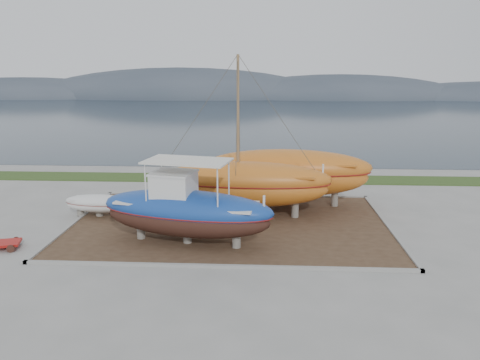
# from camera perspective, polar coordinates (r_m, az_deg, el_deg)

# --- Properties ---
(ground) EXTENTS (140.00, 140.00, 0.00)m
(ground) POSITION_cam_1_polar(r_m,az_deg,el_deg) (23.69, -2.01, -8.58)
(ground) COLOR gray
(ground) RESTS_ON ground
(dirt_patch) EXTENTS (18.00, 12.00, 0.06)m
(dirt_patch) POSITION_cam_1_polar(r_m,az_deg,el_deg) (27.41, -1.28, -5.38)
(dirt_patch) COLOR #422D1E
(dirt_patch) RESTS_ON ground
(curb_frame) EXTENTS (18.60, 12.60, 0.15)m
(curb_frame) POSITION_cam_1_polar(r_m,az_deg,el_deg) (27.40, -1.28, -5.29)
(curb_frame) COLOR gray
(curb_frame) RESTS_ON ground
(grass_strip) EXTENTS (44.00, 3.00, 0.08)m
(grass_strip) POSITION_cam_1_polar(r_m,az_deg,el_deg) (38.45, 0.01, 0.19)
(grass_strip) COLOR #284219
(grass_strip) RESTS_ON ground
(sea) EXTENTS (260.00, 100.00, 0.04)m
(sea) POSITION_cam_1_polar(r_m,az_deg,el_deg) (92.31, 1.82, 7.99)
(sea) COLOR #1A2834
(sea) RESTS_ON ground
(mountain_ridge) EXTENTS (200.00, 36.00, 20.00)m
(mountain_ridge) POSITION_cam_1_polar(r_m,az_deg,el_deg) (147.14, 2.31, 10.06)
(mountain_ridge) COLOR #333D49
(mountain_ridge) RESTS_ON ground
(blue_caique) EXTENTS (9.50, 4.60, 4.38)m
(blue_caique) POSITION_cam_1_polar(r_m,az_deg,el_deg) (23.98, -6.54, -2.69)
(blue_caique) COLOR #183F95
(blue_caique) RESTS_ON dirt_patch
(white_dinghy) EXTENTS (4.36, 1.94, 1.27)m
(white_dinghy) POSITION_cam_1_polar(r_m,az_deg,el_deg) (29.87, -16.81, -3.03)
(white_dinghy) COLOR silver
(white_dinghy) RESTS_ON dirt_patch
(orange_sailboat) EXTENTS (10.37, 3.44, 9.60)m
(orange_sailboat) POSITION_cam_1_polar(r_m,az_deg,el_deg) (27.72, 0.83, 5.12)
(orange_sailboat) COLOR #B8621C
(orange_sailboat) RESTS_ON dirt_patch
(orange_bare_hull) EXTENTS (11.09, 3.75, 3.59)m
(orange_bare_hull) POSITION_cam_1_polar(r_m,az_deg,el_deg) (30.80, 5.72, 0.22)
(orange_bare_hull) COLOR #B8621C
(orange_bare_hull) RESTS_ON dirt_patch
(red_trailer) EXTENTS (2.79, 1.91, 0.36)m
(red_trailer) POSITION_cam_1_polar(r_m,az_deg,el_deg) (26.65, -27.00, -7.14)
(red_trailer) COLOR #AD1813
(red_trailer) RESTS_ON ground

